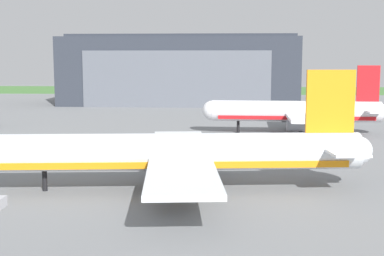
# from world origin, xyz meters

# --- Properties ---
(ground_plane) EXTENTS (440.00, 440.00, 0.00)m
(ground_plane) POSITION_xyz_m (0.00, 0.00, 0.00)
(ground_plane) COLOR slate
(grass_field_strip) EXTENTS (440.00, 56.00, 0.08)m
(grass_field_strip) POSITION_xyz_m (0.00, 172.93, 0.04)
(grass_field_strip) COLOR #477A3A
(grass_field_strip) RESTS_ON ground_plane
(maintenance_hangar) EXTENTS (74.15, 28.72, 22.42)m
(maintenance_hangar) POSITION_xyz_m (-7.56, 102.30, 10.75)
(maintenance_hangar) COLOR #2D333D
(maintenance_hangar) RESTS_ON ground_plane
(airliner_far_left) EXTENTS (36.15, 28.38, 13.41)m
(airliner_far_left) POSITION_xyz_m (20.57, 35.12, 4.29)
(airliner_far_left) COLOR silver
(airliner_far_left) RESTS_ON ground_plane
(airliner_near_left) EXTENTS (45.80, 36.69, 13.55)m
(airliner_near_left) POSITION_xyz_m (0.99, -10.27, 4.19)
(airliner_near_left) COLOR silver
(airliner_near_left) RESTS_ON ground_plane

